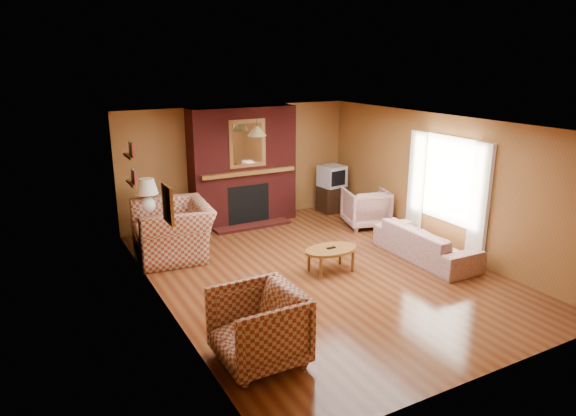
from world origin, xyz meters
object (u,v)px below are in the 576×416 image
fireplace (243,167)px  tv_stand (331,199)px  plaid_loveseat (173,230)px  crt_tv (332,176)px  side_table (150,231)px  plaid_armchair (258,327)px  floral_armchair (366,208)px  coffee_table (331,251)px  floral_sofa (426,243)px  table_lamp (147,194)px

fireplace → tv_stand: fireplace is taller
plaid_loveseat → crt_tv: size_ratio=2.51×
plaid_loveseat → side_table: bearing=-151.8°
fireplace → plaid_loveseat: (-1.85, -1.15, -0.72)m
plaid_loveseat → plaid_armchair: bearing=4.3°
fireplace → crt_tv: size_ratio=4.23×
plaid_armchair → side_table: plaid_armchair is taller
floral_armchair → tv_stand: size_ratio=1.48×
coffee_table → tv_stand: (1.88, 2.86, -0.06)m
floral_sofa → floral_armchair: 1.97m
side_table → crt_tv: crt_tv is taller
fireplace → floral_armchair: size_ratio=2.81×
side_table → plaid_armchair: bearing=-88.0°
floral_armchair → tv_stand: 1.22m
side_table → table_lamp: size_ratio=0.96×
floral_sofa → side_table: size_ratio=3.12×
tv_stand → plaid_loveseat: bearing=-167.5°
floral_armchair → side_table: floral_armchair is taller
plaid_loveseat → table_lamp: table_lamp is taller
floral_sofa → crt_tv: size_ratio=3.46×
floral_armchair → tv_stand: (-0.04, 1.22, -0.10)m
floral_armchair → plaid_armchair: bearing=56.6°
floral_sofa → floral_armchair: bearing=-4.1°
fireplace → side_table: size_ratio=3.82×
table_lamp → side_table: bearing=0.0°
crt_tv → coffee_table: bearing=-123.3°
table_lamp → tv_stand: bearing=4.8°
floral_armchair → fireplace: bearing=-17.4°
plaid_armchair → crt_tv: bearing=138.7°
side_table → crt_tv: size_ratio=1.11×
floral_sofa → side_table: (-4.00, 2.82, 0.03)m
plaid_loveseat → floral_armchair: plaid_loveseat is taller
floral_armchair → coffee_table: size_ratio=0.94×
floral_sofa → floral_armchair: (0.19, 1.95, 0.10)m
plaid_armchair → coffee_table: 2.76m
fireplace → plaid_loveseat: 2.29m
tv_stand → crt_tv: (0.00, -0.01, 0.52)m
fireplace → floral_sofa: 3.96m
plaid_armchair → side_table: (-0.15, 4.28, -0.12)m
fireplace → floral_armchair: 2.64m
floral_armchair → crt_tv: bearing=-71.7°
floral_sofa → coffee_table: size_ratio=2.16×
plaid_armchair → table_lamp: bearing=-178.4°
coffee_table → table_lamp: 3.45m
plaid_armchair → tv_stand: bearing=138.8°
crt_tv → plaid_loveseat: bearing=-166.2°
fireplace → floral_sofa: bearing=-60.5°
fireplace → floral_armchair: (2.09, -1.40, -0.79)m
floral_sofa → coffee_table: floral_sofa is taller
plaid_armchair → crt_tv: size_ratio=1.68×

